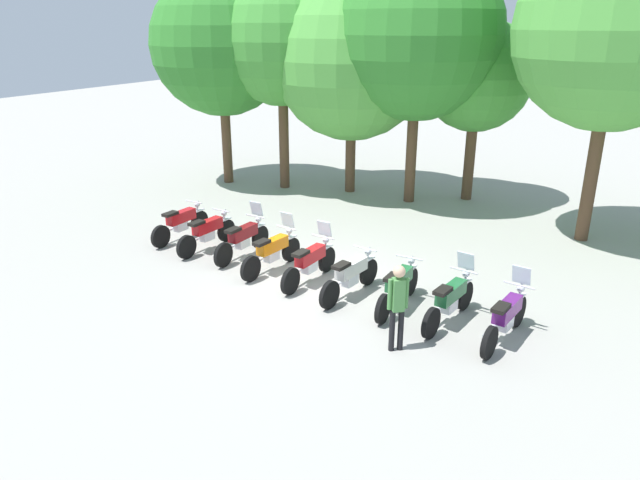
{
  "coord_description": "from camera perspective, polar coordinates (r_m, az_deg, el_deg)",
  "views": [
    {
      "loc": [
        6.19,
        -11.14,
        5.82
      ],
      "look_at": [
        0.0,
        0.5,
        0.9
      ],
      "focal_mm": 32.71,
      "sensor_mm": 36.0,
      "label": 1
    }
  ],
  "objects": [
    {
      "name": "ground_plane",
      "position": [
        14.01,
        -0.96,
        -4.08
      ],
      "size": [
        80.0,
        80.0,
        0.0
      ],
      "primitive_type": "plane",
      "color": "#9E9B93"
    },
    {
      "name": "motorcycle_0",
      "position": [
        17.02,
        -13.44,
        1.69
      ],
      "size": [
        0.62,
        2.19,
        0.99
      ],
      "rotation": [
        0.0,
        0.0,
        1.51
      ],
      "color": "black",
      "rests_on": "ground_plane"
    },
    {
      "name": "motorcycle_1",
      "position": [
        16.09,
        -10.96,
        0.79
      ],
      "size": [
        0.62,
        2.19,
        0.99
      ],
      "rotation": [
        0.0,
        0.0,
        1.48
      ],
      "color": "black",
      "rests_on": "ground_plane"
    },
    {
      "name": "motorcycle_2",
      "position": [
        15.43,
        -7.54,
        0.18
      ],
      "size": [
        0.62,
        2.19,
        1.37
      ],
      "rotation": [
        0.0,
        0.0,
        1.51
      ],
      "color": "black",
      "rests_on": "ground_plane"
    },
    {
      "name": "motorcycle_3",
      "position": [
        14.49,
        -4.68,
        -1.06
      ],
      "size": [
        0.67,
        2.18,
        1.37
      ],
      "rotation": [
        0.0,
        0.0,
        1.44
      ],
      "color": "black",
      "rests_on": "ground_plane"
    },
    {
      "name": "motorcycle_4",
      "position": [
        13.81,
        -0.96,
        -2.12
      ],
      "size": [
        0.62,
        2.19,
        1.37
      ],
      "rotation": [
        0.0,
        0.0,
        1.48
      ],
      "color": "black",
      "rests_on": "ground_plane"
    },
    {
      "name": "motorcycle_5",
      "position": [
        13.14,
        3.02,
        -3.44
      ],
      "size": [
        0.7,
        2.18,
        0.99
      ],
      "rotation": [
        0.0,
        0.0,
        1.41
      ],
      "color": "black",
      "rests_on": "ground_plane"
    },
    {
      "name": "motorcycle_6",
      "position": [
        12.68,
        7.67,
        -4.52
      ],
      "size": [
        0.62,
        2.19,
        0.99
      ],
      "rotation": [
        0.0,
        0.0,
        1.54
      ],
      "color": "black",
      "rests_on": "ground_plane"
    },
    {
      "name": "motorcycle_7",
      "position": [
        12.27,
        12.62,
        -5.68
      ],
      "size": [
        0.71,
        2.18,
        1.37
      ],
      "rotation": [
        0.0,
        0.0,
        1.4
      ],
      "color": "black",
      "rests_on": "ground_plane"
    },
    {
      "name": "motorcycle_8",
      "position": [
        11.88,
        17.77,
        -7.11
      ],
      "size": [
        0.7,
        2.18,
        1.37
      ],
      "rotation": [
        0.0,
        0.0,
        1.41
      ],
      "color": "black",
      "rests_on": "ground_plane"
    },
    {
      "name": "person_0",
      "position": [
        10.86,
        7.62,
        -5.97
      ],
      "size": [
        0.36,
        0.32,
        1.73
      ],
      "rotation": [
        0.0,
        0.0,
        5.38
      ],
      "color": "black",
      "rests_on": "ground_plane"
    },
    {
      "name": "tree_0",
      "position": [
        22.39,
        -9.64,
        18.31
      ],
      "size": [
        5.07,
        5.07,
        7.63
      ],
      "color": "brown",
      "rests_on": "ground_plane"
    },
    {
      "name": "tree_1",
      "position": [
        21.38,
        -3.76,
        18.84
      ],
      "size": [
        4.47,
        4.47,
        7.48
      ],
      "color": "brown",
      "rests_on": "ground_plane"
    },
    {
      "name": "tree_2",
      "position": [
        20.83,
        3.17,
        17.24
      ],
      "size": [
        5.5,
        5.5,
        7.42
      ],
      "color": "brown",
      "rests_on": "ground_plane"
    },
    {
      "name": "tree_3",
      "position": [
        19.73,
        9.55,
        19.23
      ],
      "size": [
        5.42,
        5.42,
        8.2
      ],
      "color": "brown",
      "rests_on": "ground_plane"
    },
    {
      "name": "tree_4",
      "position": [
        20.49,
        15.12,
        15.22
      ],
      "size": [
        3.66,
        3.66,
        6.03
      ],
      "color": "brown",
      "rests_on": "ground_plane"
    },
    {
      "name": "tree_5",
      "position": [
        17.36,
        26.95,
        17.82
      ],
      "size": [
        5.12,
        5.12,
        8.22
      ],
      "color": "brown",
      "rests_on": "ground_plane"
    }
  ]
}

